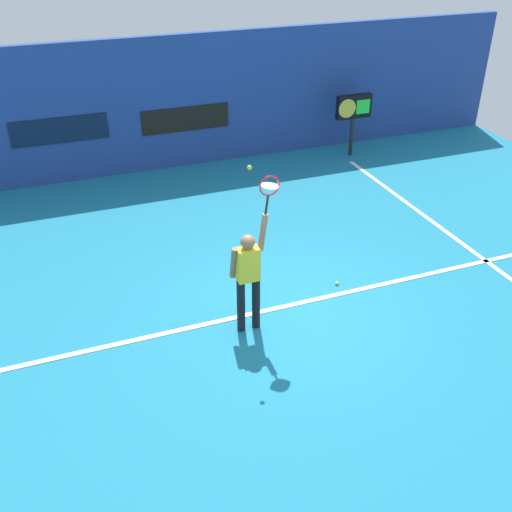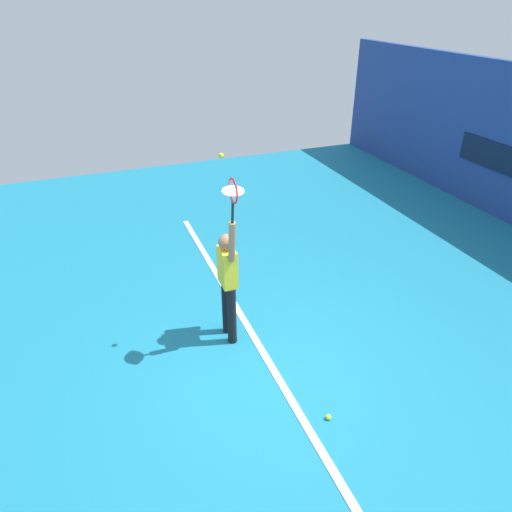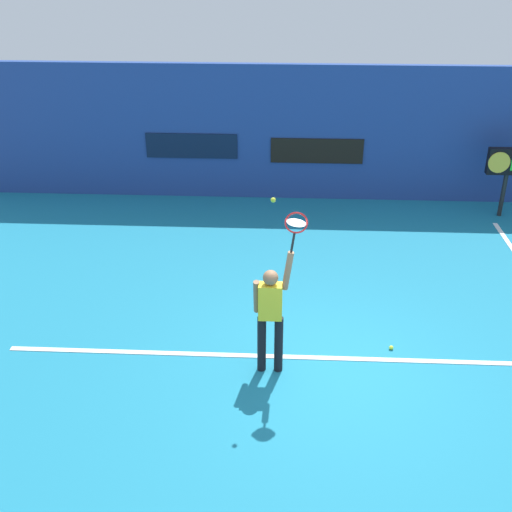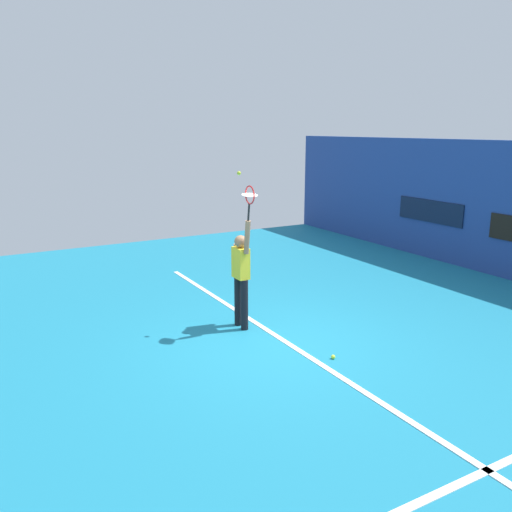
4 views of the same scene
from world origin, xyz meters
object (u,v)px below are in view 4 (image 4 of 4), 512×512
Objects in this scene: tennis_player at (241,273)px; tennis_racket at (250,197)px; tennis_ball at (239,173)px; spare_ball at (333,357)px.

tennis_player is 1.42m from tennis_racket.
tennis_player is 29.28× the size of tennis_ball.
spare_ball is at bearing 18.99° from tennis_ball.
tennis_player is 1.75m from tennis_ball.
tennis_ball is 3.37m from spare_ball.
spare_ball is at bearing 17.76° from tennis_player.
tennis_ball reaches higher than tennis_player.
tennis_racket is at bearing 6.40° from tennis_ball.
tennis_ball is 1.00× the size of spare_ball.
spare_ball is at bearing 21.28° from tennis_racket.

